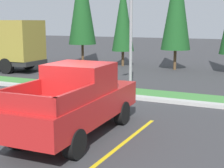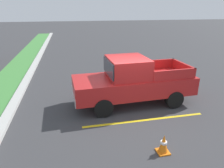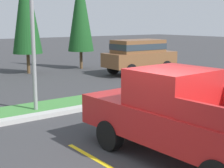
{
  "view_description": "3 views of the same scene",
  "coord_description": "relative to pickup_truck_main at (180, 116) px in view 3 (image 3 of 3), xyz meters",
  "views": [
    {
      "loc": [
        5.85,
        -8.4,
        3.3
      ],
      "look_at": [
        1.11,
        1.45,
        1.29
      ],
      "focal_mm": 54.5,
      "sensor_mm": 36.0,
      "label": 1
    },
    {
      "loc": [
        -7.21,
        2.47,
        4.06
      ],
      "look_at": [
        1.13,
        0.67,
        0.83
      ],
      "focal_mm": 32.6,
      "sensor_mm": 36.0,
      "label": 2
    },
    {
      "loc": [
        -4.98,
        -5.1,
        3.14
      ],
      "look_at": [
        0.41,
        2.03,
        1.5
      ],
      "focal_mm": 53.99,
      "sensor_mm": 36.0,
      "label": 3
    }
  ],
  "objects": [
    {
      "name": "grass_median",
      "position": [
        -0.71,
        6.25,
        -1.01
      ],
      "size": [
        56.0,
        1.8,
        0.06
      ],
      "primitive_type": "cube",
      "color": "#42843D",
      "rests_on": "ground"
    },
    {
      "name": "street_light",
      "position": [
        -0.8,
        5.89,
        2.81
      ],
      "size": [
        0.24,
        1.49,
        6.61
      ],
      "color": "gray",
      "rests_on": "ground"
    },
    {
      "name": "parking_line_far",
      "position": [
        1.55,
        -0.05,
        -1.04
      ],
      "size": [
        0.12,
        4.8,
        0.01
      ],
      "primitive_type": "cube",
      "color": "yellow",
      "rests_on": "ground"
    },
    {
      "name": "cypress_tree_right_inner",
      "position": [
        2.71,
        14.78,
        3.05
      ],
      "size": [
        1.8,
        1.8,
        6.94
      ],
      "color": "brown",
      "rests_on": "ground"
    },
    {
      "name": "pickup_truck_main",
      "position": [
        0.0,
        0.0,
        0.0
      ],
      "size": [
        2.14,
        5.3,
        2.1
      ],
      "color": "black",
      "rests_on": "ground"
    },
    {
      "name": "suv_distant",
      "position": [
        8.07,
        10.47,
        0.2
      ],
      "size": [
        4.66,
        2.07,
        2.1
      ],
      "color": "black",
      "rests_on": "ground"
    },
    {
      "name": "cypress_tree_rightmost",
      "position": [
        6.5,
        14.67,
        2.93
      ],
      "size": [
        1.75,
        1.75,
        6.74
      ],
      "color": "brown",
      "rests_on": "ground"
    },
    {
      "name": "curb_strip",
      "position": [
        -0.71,
        5.15,
        -0.97
      ],
      "size": [
        56.0,
        0.4,
        0.15
      ],
      "primitive_type": "cube",
      "color": "#B2B2AD",
      "rests_on": "ground"
    },
    {
      "name": "ground_plane",
      "position": [
        -0.71,
        0.15,
        -1.04
      ],
      "size": [
        120.0,
        120.0,
        0.0
      ],
      "primitive_type": "plane",
      "color": "#38383A"
    }
  ]
}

